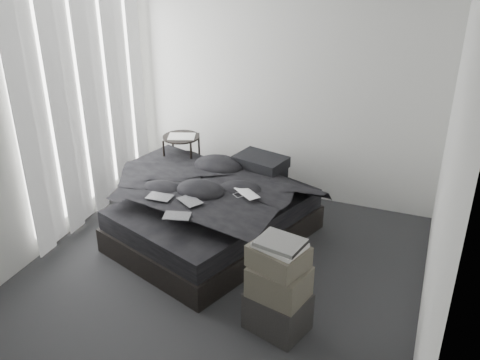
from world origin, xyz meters
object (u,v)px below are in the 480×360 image
(laptop, at_px, (243,188))
(bed, at_px, (215,228))
(box_lower, at_px, (277,311))
(side_stand, at_px, (183,168))

(laptop, bearing_deg, bed, -154.50)
(laptop, xyz_separation_m, box_lower, (0.68, -0.98, -0.52))
(bed, height_order, side_stand, side_stand)
(bed, xyz_separation_m, laptop, (0.34, -0.08, 0.56))
(box_lower, bearing_deg, laptop, 124.56)
(bed, relative_size, side_stand, 2.44)
(laptop, bearing_deg, side_stand, -178.62)
(laptop, distance_m, side_stand, 1.36)
(side_stand, relative_size, box_lower, 1.68)
(bed, bearing_deg, box_lower, -25.86)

